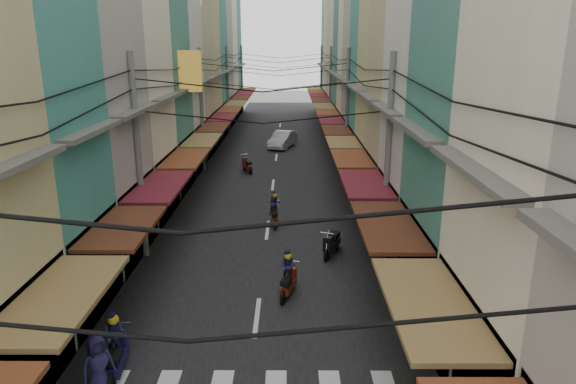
{
  "coord_description": "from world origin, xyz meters",
  "views": [
    {
      "loc": [
        1.06,
        -16.67,
        8.48
      ],
      "look_at": [
        0.97,
        5.84,
        1.93
      ],
      "focal_mm": 32.0,
      "sensor_mm": 36.0,
      "label": 1
    }
  ],
  "objects_px": {
    "bicycle": "(476,314)",
    "market_umbrella": "(494,287)",
    "traffic_sign": "(453,343)",
    "white_car": "(283,147)"
  },
  "relations": [
    {
      "from": "bicycle",
      "to": "traffic_sign",
      "type": "xyz_separation_m",
      "value": [
        -2.35,
        -4.66,
        1.9
      ]
    },
    {
      "from": "bicycle",
      "to": "traffic_sign",
      "type": "relative_size",
      "value": 0.58
    },
    {
      "from": "bicycle",
      "to": "market_umbrella",
      "type": "height_order",
      "value": "market_umbrella"
    },
    {
      "from": "market_umbrella",
      "to": "traffic_sign",
      "type": "bearing_deg",
      "value": -127.2
    },
    {
      "from": "traffic_sign",
      "to": "white_car",
      "type": "bearing_deg",
      "value": 97.65
    },
    {
      "from": "white_car",
      "to": "bicycle",
      "type": "height_order",
      "value": "white_car"
    },
    {
      "from": "bicycle",
      "to": "market_umbrella",
      "type": "distance_m",
      "value": 3.07
    },
    {
      "from": "white_car",
      "to": "traffic_sign",
      "type": "bearing_deg",
      "value": -65.22
    },
    {
      "from": "bicycle",
      "to": "market_umbrella",
      "type": "bearing_deg",
      "value": 155.3
    },
    {
      "from": "white_car",
      "to": "market_umbrella",
      "type": "bearing_deg",
      "value": -61.14
    }
  ]
}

